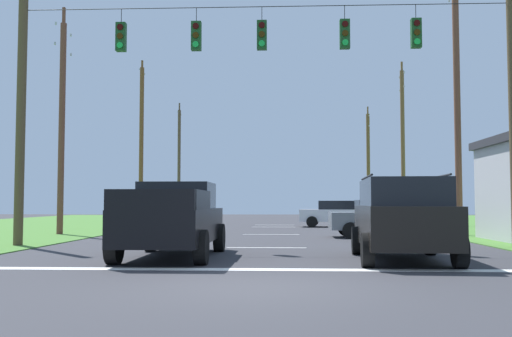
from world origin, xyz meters
The scene contains 18 objects.
ground_plane centered at (0.00, 0.00, 0.00)m, with size 120.00×120.00×0.00m, color #333338.
stop_bar_stripe centered at (0.00, 2.46, 0.00)m, with size 13.56×0.45×0.01m, color white.
lane_dash_0 centered at (0.00, 8.46, 0.00)m, with size 0.15×2.50×0.01m, color white.
lane_dash_1 centered at (0.00, 16.08, 0.00)m, with size 0.15×2.50×0.01m, color white.
lane_dash_2 centered at (0.00, 24.00, 0.00)m, with size 0.15×2.50×0.01m, color white.
lane_dash_3 centered at (0.00, 27.15, 0.00)m, with size 0.15×2.50×0.01m, color white.
overhead_signal_span centered at (-0.09, 8.76, 4.76)m, with size 16.21×0.31×8.41m.
pickup_truck centered at (-2.33, 5.21, 0.97)m, with size 2.30×5.41×1.95m.
suv_black centered at (3.42, 4.49, 1.06)m, with size 2.43×4.90×2.05m.
distant_car_crossing_white centered at (-5.74, 20.64, 0.79)m, with size 2.26×4.42×1.52m.
distant_car_oncoming centered at (4.59, 14.07, 0.79)m, with size 4.30×2.02×1.52m.
distant_car_far_parked centered at (3.68, 24.27, 0.79)m, with size 4.45×2.33×1.52m.
utility_pole_mid_right centered at (8.02, 15.31, 5.57)m, with size 0.28×1.83×11.45m.
utility_pole_far_right centered at (8.33, 28.23, 5.33)m, with size 0.26×1.67×10.62m.
utility_pole_near_left centered at (8.24, 42.91, 4.95)m, with size 0.31×1.80×10.08m.
utility_pole_far_left centered at (-9.29, 15.47, 5.08)m, with size 0.27×2.00×10.18m.
utility_pole_distant_right centered at (-9.16, 29.60, 5.51)m, with size 0.29×1.53×11.24m.
utility_pole_distant_left centered at (-9.09, 43.88, 5.20)m, with size 0.28×1.80×10.72m.
Camera 1 is at (0.50, -9.95, 1.41)m, focal length 41.08 mm.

